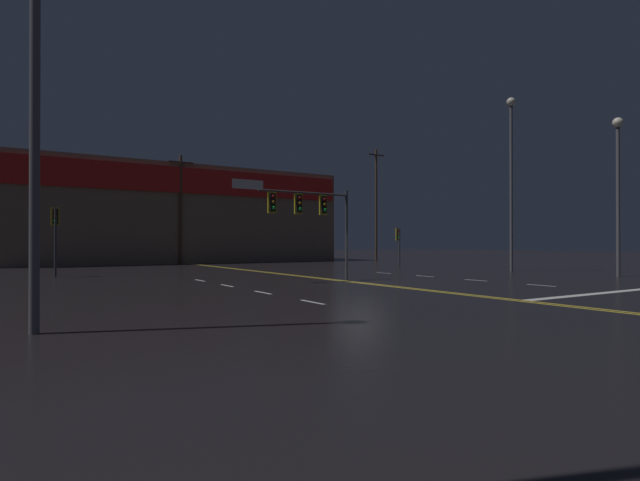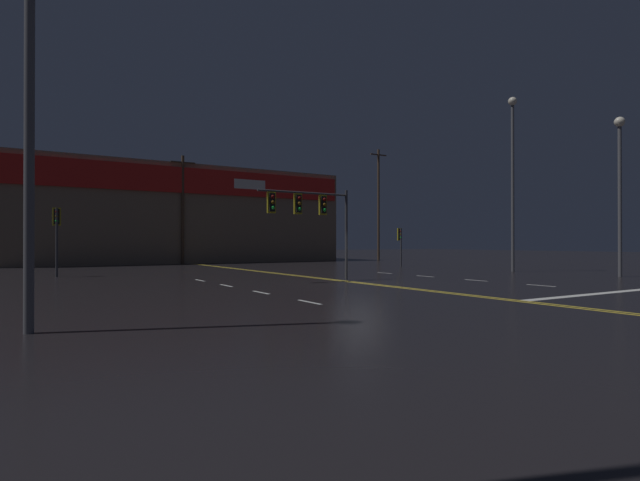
# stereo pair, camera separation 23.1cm
# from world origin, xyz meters

# --- Properties ---
(ground_plane) EXTENTS (200.00, 200.00, 0.00)m
(ground_plane) POSITION_xyz_m (0.00, 0.00, 0.00)
(ground_plane) COLOR black
(road_markings) EXTENTS (17.46, 60.00, 0.01)m
(road_markings) POSITION_xyz_m (1.31, -1.94, 0.00)
(road_markings) COLOR gold
(road_markings) RESTS_ON ground
(traffic_signal_median) EXTENTS (4.96, 0.36, 4.53)m
(traffic_signal_median) POSITION_xyz_m (-1.70, 1.81, 3.51)
(traffic_signal_median) COLOR #38383D
(traffic_signal_median) RESTS_ON ground
(traffic_signal_corner_northwest) EXTENTS (0.42, 0.36, 3.82)m
(traffic_signal_corner_northwest) POSITION_xyz_m (-11.79, 12.08, 2.81)
(traffic_signal_corner_northwest) COLOR #38383D
(traffic_signal_corner_northwest) RESTS_ON ground
(traffic_signal_corner_northeast) EXTENTS (0.42, 0.36, 3.08)m
(traffic_signal_corner_northeast) POSITION_xyz_m (12.86, 12.04, 2.25)
(traffic_signal_corner_northeast) COLOR #38383D
(traffic_signal_corner_northeast) RESTS_ON ground
(streetlight_far_left) EXTENTS (0.56, 0.56, 8.87)m
(streetlight_far_left) POSITION_xyz_m (14.80, -4.13, 5.71)
(streetlight_far_left) COLOR #59595E
(streetlight_far_left) RESTS_ON ground
(streetlight_far_right) EXTENTS (0.56, 0.56, 11.47)m
(streetlight_far_right) POSITION_xyz_m (14.11, 2.30, 7.13)
(streetlight_far_right) COLOR #59595E
(streetlight_far_right) RESTS_ON ground
(building_backdrop) EXTENTS (30.82, 10.23, 9.07)m
(building_backdrop) POSITION_xyz_m (0.00, 30.25, 4.55)
(building_backdrop) COLOR #7A6651
(building_backdrop) RESTS_ON ground
(utility_pole_row) EXTENTS (45.76, 0.26, 12.38)m
(utility_pole_row) POSITION_xyz_m (0.79, 25.16, 5.59)
(utility_pole_row) COLOR #4C3828
(utility_pole_row) RESTS_ON ground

